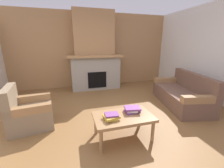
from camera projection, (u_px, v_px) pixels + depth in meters
ground at (117, 122)px, 3.00m from camera, size 9.00×9.00×0.00m
wall_back_wood_panel at (93, 50)px, 5.40m from camera, size 6.00×0.12×2.70m
fireplace at (95, 56)px, 5.10m from camera, size 1.90×0.82×2.70m
couch at (182, 94)px, 3.83m from camera, size 1.22×1.94×0.85m
armchair at (29, 113)px, 2.81m from camera, size 0.86×0.86×0.85m
coffee_table at (123, 118)px, 2.43m from camera, size 1.00×0.60×0.43m
book_stack_near_edge at (111, 116)px, 2.29m from camera, size 0.27×0.25×0.09m
book_stack_center at (132, 110)px, 2.51m from camera, size 0.30×0.25×0.09m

